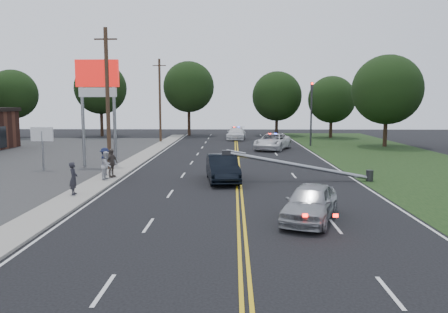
{
  "coord_description": "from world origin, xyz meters",
  "views": [
    {
      "loc": [
        -0.33,
        -18.77,
        4.86
      ],
      "look_at": [
        -0.88,
        6.58,
        1.7
      ],
      "focal_mm": 35.0,
      "sensor_mm": 36.0,
      "label": 1
    }
  ],
  "objects_px": {
    "emergency_b": "(236,133)",
    "bystander_d": "(111,163)",
    "pylon_sign": "(98,87)",
    "waiting_sedan": "(310,203)",
    "bystander_a": "(74,178)",
    "small_sign": "(42,138)",
    "utility_pole_mid": "(108,99)",
    "utility_pole_far": "(160,100)",
    "crashed_sedan": "(222,168)",
    "traffic_signal": "(311,108)",
    "bystander_b": "(107,165)",
    "fallen_streetlight": "(306,166)",
    "emergency_a": "(273,142)",
    "bystander_c": "(105,161)"
  },
  "relations": [
    {
      "from": "bystander_b",
      "to": "waiting_sedan",
      "type": "bearing_deg",
      "value": -124.7
    },
    {
      "from": "small_sign",
      "to": "utility_pole_mid",
      "type": "bearing_deg",
      "value": 0.0
    },
    {
      "from": "bystander_a",
      "to": "small_sign",
      "type": "bearing_deg",
      "value": 21.68
    },
    {
      "from": "bystander_d",
      "to": "utility_pole_mid",
      "type": "bearing_deg",
      "value": 46.46
    },
    {
      "from": "pylon_sign",
      "to": "waiting_sedan",
      "type": "xyz_separation_m",
      "value": [
        13.34,
        -15.17,
        -5.23
      ]
    },
    {
      "from": "pylon_sign",
      "to": "small_sign",
      "type": "distance_m",
      "value": 5.45
    },
    {
      "from": "crashed_sedan",
      "to": "bystander_a",
      "type": "distance_m",
      "value": 8.85
    },
    {
      "from": "small_sign",
      "to": "emergency_a",
      "type": "relative_size",
      "value": 0.52
    },
    {
      "from": "small_sign",
      "to": "emergency_b",
      "type": "bearing_deg",
      "value": 61.82
    },
    {
      "from": "utility_pole_far",
      "to": "waiting_sedan",
      "type": "distance_m",
      "value": 37.42
    },
    {
      "from": "traffic_signal",
      "to": "utility_pole_far",
      "type": "distance_m",
      "value": 17.97
    },
    {
      "from": "small_sign",
      "to": "utility_pole_mid",
      "type": "relative_size",
      "value": 0.31
    },
    {
      "from": "emergency_b",
      "to": "bystander_d",
      "type": "height_order",
      "value": "bystander_d"
    },
    {
      "from": "emergency_b",
      "to": "bystander_d",
      "type": "bearing_deg",
      "value": -100.84
    },
    {
      "from": "bystander_c",
      "to": "utility_pole_mid",
      "type": "bearing_deg",
      "value": -7.02
    },
    {
      "from": "traffic_signal",
      "to": "waiting_sedan",
      "type": "distance_m",
      "value": 31.83
    },
    {
      "from": "bystander_b",
      "to": "utility_pole_far",
      "type": "bearing_deg",
      "value": 6.5
    },
    {
      "from": "pylon_sign",
      "to": "traffic_signal",
      "type": "bearing_deg",
      "value": 40.39
    },
    {
      "from": "pylon_sign",
      "to": "emergency_a",
      "type": "relative_size",
      "value": 1.34
    },
    {
      "from": "pylon_sign",
      "to": "bystander_b",
      "type": "xyz_separation_m",
      "value": [
        2.35,
        -6.29,
        -5.01
      ]
    },
    {
      "from": "waiting_sedan",
      "to": "utility_pole_mid",
      "type": "bearing_deg",
      "value": 153.47
    },
    {
      "from": "fallen_streetlight",
      "to": "utility_pole_mid",
      "type": "distance_m",
      "value": 14.58
    },
    {
      "from": "utility_pole_mid",
      "to": "emergency_b",
      "type": "distance_m",
      "value": 28.14
    },
    {
      "from": "fallen_streetlight",
      "to": "emergency_a",
      "type": "bearing_deg",
      "value": 91.52
    },
    {
      "from": "bystander_b",
      "to": "bystander_d",
      "type": "distance_m",
      "value": 0.73
    },
    {
      "from": "pylon_sign",
      "to": "fallen_streetlight",
      "type": "height_order",
      "value": "pylon_sign"
    },
    {
      "from": "small_sign",
      "to": "bystander_a",
      "type": "xyz_separation_m",
      "value": [
        5.43,
        -8.8,
        -1.37
      ]
    },
    {
      "from": "traffic_signal",
      "to": "fallen_streetlight",
      "type": "relative_size",
      "value": 0.75
    },
    {
      "from": "utility_pole_far",
      "to": "crashed_sedan",
      "type": "bearing_deg",
      "value": -72.63
    },
    {
      "from": "emergency_a",
      "to": "bystander_d",
      "type": "xyz_separation_m",
      "value": [
        -11.78,
        -17.65,
        0.2
      ]
    },
    {
      "from": "utility_pole_mid",
      "to": "bystander_d",
      "type": "height_order",
      "value": "utility_pole_mid"
    },
    {
      "from": "pylon_sign",
      "to": "crashed_sedan",
      "type": "relative_size",
      "value": 1.6
    },
    {
      "from": "pylon_sign",
      "to": "bystander_d",
      "type": "distance_m",
      "value": 7.84
    },
    {
      "from": "emergency_b",
      "to": "waiting_sedan",
      "type": "bearing_deg",
      "value": -81.54
    },
    {
      "from": "utility_pole_far",
      "to": "emergency_a",
      "type": "height_order",
      "value": "utility_pole_far"
    },
    {
      "from": "bystander_c",
      "to": "bystander_d",
      "type": "relative_size",
      "value": 0.98
    },
    {
      "from": "pylon_sign",
      "to": "bystander_b",
      "type": "relative_size",
      "value": 4.61
    },
    {
      "from": "waiting_sedan",
      "to": "utility_pole_far",
      "type": "bearing_deg",
      "value": 129.93
    },
    {
      "from": "waiting_sedan",
      "to": "emergency_a",
      "type": "relative_size",
      "value": 0.75
    },
    {
      "from": "waiting_sedan",
      "to": "emergency_a",
      "type": "xyz_separation_m",
      "value": [
        0.87,
        27.25,
        0.06
      ]
    },
    {
      "from": "traffic_signal",
      "to": "crashed_sedan",
      "type": "height_order",
      "value": "traffic_signal"
    },
    {
      "from": "pylon_sign",
      "to": "waiting_sedan",
      "type": "height_order",
      "value": "pylon_sign"
    },
    {
      "from": "pylon_sign",
      "to": "fallen_streetlight",
      "type": "xyz_separation_m",
      "value": [
        14.69,
        -6.0,
        -5.08
      ]
    },
    {
      "from": "crashed_sedan",
      "to": "bystander_c",
      "type": "height_order",
      "value": "bystander_c"
    },
    {
      "from": "waiting_sedan",
      "to": "bystander_a",
      "type": "bearing_deg",
      "value": -179.93
    },
    {
      "from": "fallen_streetlight",
      "to": "bystander_b",
      "type": "xyz_separation_m",
      "value": [
        -12.34,
        -0.29,
        0.07
      ]
    },
    {
      "from": "crashed_sedan",
      "to": "waiting_sedan",
      "type": "xyz_separation_m",
      "value": [
        3.84,
        -8.96,
        -0.06
      ]
    },
    {
      "from": "bystander_a",
      "to": "traffic_signal",
      "type": "bearing_deg",
      "value": -42.2
    },
    {
      "from": "utility_pole_far",
      "to": "small_sign",
      "type": "bearing_deg",
      "value": -102.31
    },
    {
      "from": "fallen_streetlight",
      "to": "small_sign",
      "type": "bearing_deg",
      "value": 167.6
    }
  ]
}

